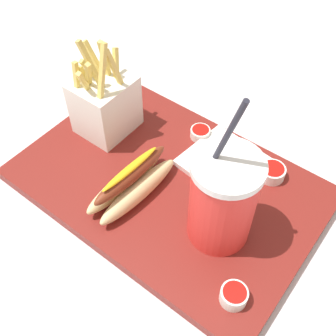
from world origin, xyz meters
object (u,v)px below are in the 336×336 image
Objects in this scene: fries_basket at (105,104)px; soda_cup at (223,200)px; hot_dog_1 at (132,183)px; napkin_stack at (224,162)px; ketchup_cup_2 at (200,133)px; ketchup_cup_1 at (272,172)px; ketchup_cup_3 at (234,295)px.

soda_cup is at bearing 167.69° from fries_basket.
fries_basket is (0.26, -0.06, -0.02)m from soda_cup.
fries_basket is at bearing -32.84° from hot_dog_1.
ketchup_cup_2 is at bearing -22.90° from napkin_stack.
hot_dog_1 is (0.14, 0.02, -0.05)m from soda_cup.
fries_basket is at bearing 29.18° from ketchup_cup_2.
soda_cup is 6.08× the size of ketchup_cup_1.
ketchup_cup_1 is 0.14m from ketchup_cup_2.
hot_dog_1 reaches higher than ketchup_cup_1.
napkin_stack is (0.06, -0.11, -0.07)m from soda_cup.
hot_dog_1 is 4.50× the size of ketchup_cup_3.
fries_basket reaches higher than ketchup_cup_3.
fries_basket is 0.15m from hot_dog_1.
soda_cup is at bearing 118.78° from napkin_stack.
ketchup_cup_3 is at bearing 105.93° from ketchup_cup_1.
ketchup_cup_3 is 0.30× the size of napkin_stack.
napkin_stack is (-0.07, 0.03, -0.00)m from ketchup_cup_2.
napkin_stack is at bearing 157.10° from ketchup_cup_2.
hot_dog_1 is at bearing 59.02° from napkin_stack.
ketchup_cup_2 is (-0.14, -0.08, -0.04)m from fries_basket.
ketchup_cup_1 reaches higher than ketchup_cup_2.
soda_cup is 0.27m from fries_basket.
hot_dog_1 is 0.22m from ketchup_cup_1.
soda_cup is at bearing -45.77° from ketchup_cup_3.
hot_dog_1 reaches higher than napkin_stack.
hot_dog_1 is (-0.13, 0.08, -0.03)m from fries_basket.
fries_basket reaches higher than napkin_stack.
fries_basket is 1.54× the size of napkin_stack.
hot_dog_1 is 0.16m from ketchup_cup_2.
fries_basket is 1.15× the size of hot_dog_1.
ketchup_cup_3 is at bearing 125.80° from napkin_stack.
ketchup_cup_3 is (-0.21, 0.05, -0.01)m from hot_dog_1.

